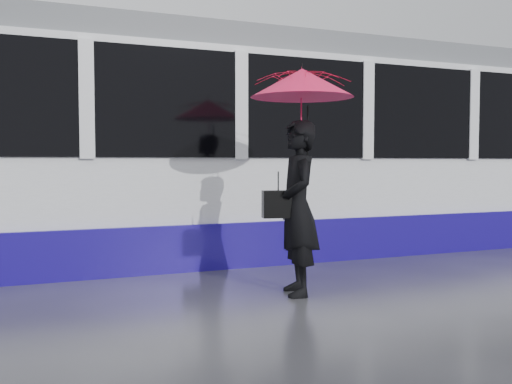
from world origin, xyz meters
name	(u,v)px	position (x,y,z in m)	size (l,w,h in m)	color
ground	(236,291)	(0.00, 0.00, 0.00)	(90.00, 90.00, 0.00)	#29292E
rails	(179,256)	(0.00, 2.50, 0.01)	(34.00, 1.51, 0.02)	#3F3D38
woman	(297,208)	(0.56, -0.41, 0.94)	(0.69, 0.45, 1.89)	black
umbrella	(302,103)	(0.61, -0.41, 2.07)	(1.33, 1.33, 1.28)	#DE124A
handbag	(278,204)	(0.34, -0.39, 0.99)	(0.36, 0.22, 0.47)	black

